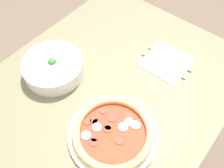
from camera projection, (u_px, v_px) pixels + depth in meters
name	position (u px, v px, depth m)	size (l,w,h in m)	color
ground_plane	(105.00, 163.00, 1.54)	(8.00, 8.00, 0.00)	brown
dining_table	(101.00, 111.00, 1.01)	(1.10, 0.81, 0.78)	#706B4C
pizza	(113.00, 133.00, 0.80)	(0.29, 0.29, 0.04)	white
bowl	(53.00, 67.00, 0.94)	(0.23, 0.23, 0.08)	white
napkin	(167.00, 62.00, 1.00)	(0.17, 0.17, 0.00)	white
fork	(164.00, 65.00, 0.98)	(0.02, 0.20, 0.00)	silver
knife	(172.00, 59.00, 1.00)	(0.02, 0.20, 0.01)	silver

